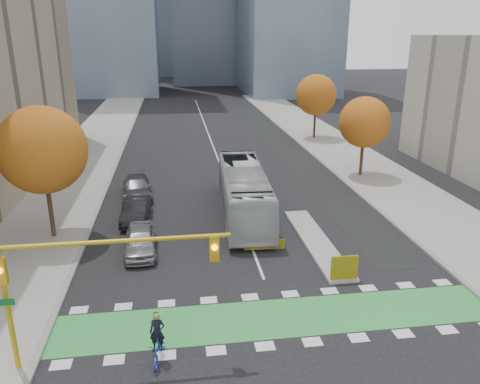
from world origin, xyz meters
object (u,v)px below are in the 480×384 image
object	(u,v)px
hazard_board	(344,268)
bus	(244,191)
traffic_signal_west	(78,271)
tree_west	(42,150)
parked_car_c	(137,188)
parked_car_a	(140,240)
tree_east_far	(316,95)
tree_east_near	(365,122)
cyclist	(158,345)
parked_car_b	(136,210)

from	to	relation	value
hazard_board	bus	xyz separation A→B (m)	(-3.68, 10.01, 0.93)
hazard_board	traffic_signal_west	world-z (taller)	traffic_signal_west
tree_west	parked_car_c	world-z (taller)	tree_west
bus	parked_car_a	distance (m)	8.55
tree_east_far	tree_west	bearing A→B (deg)	-133.30
tree_east_near	cyclist	size ratio (longest dim) A/B	3.36
tree_east_near	cyclist	bearing A→B (deg)	-127.33
cyclist	bus	xyz separation A→B (m)	(5.58, 14.84, 1.03)
cyclist	tree_east_near	bearing A→B (deg)	60.67
tree_west	parked_car_a	world-z (taller)	tree_west
tree_east_far	traffic_signal_west	world-z (taller)	tree_east_far
tree_west	tree_east_near	xyz separation A→B (m)	(24.00, 10.00, -0.75)
tree_east_far	parked_car_a	size ratio (longest dim) A/B	1.71
cyclist	bus	size ratio (longest dim) A/B	0.17
hazard_board	tree_east_near	distance (m)	19.93
tree_east_near	traffic_signal_west	size ratio (longest dim) A/B	0.83
tree_west	parked_car_c	size ratio (longest dim) A/B	1.55
tree_east_near	cyclist	distance (m)	28.76
bus	tree_east_far	bearing A→B (deg)	65.98
parked_car_c	tree_east_far	bearing A→B (deg)	37.82
traffic_signal_west	parked_car_b	world-z (taller)	traffic_signal_west
tree_west	tree_east_far	size ratio (longest dim) A/B	1.08
parked_car_a	tree_east_near	bearing A→B (deg)	33.02
hazard_board	parked_car_a	xyz separation A→B (m)	(-10.50, 4.95, -0.04)
traffic_signal_west	parked_car_b	size ratio (longest dim) A/B	1.86
parked_car_b	parked_car_c	xyz separation A→B (m)	(-0.23, 5.00, 0.01)
tree_east_near	bus	size ratio (longest dim) A/B	0.57
bus	parked_car_c	size ratio (longest dim) A/B	2.35
cyclist	bus	world-z (taller)	bus
parked_car_b	parked_car_c	world-z (taller)	parked_car_c
parked_car_c	parked_car_b	bearing A→B (deg)	-93.09
cyclist	bus	bearing A→B (deg)	77.39
tree_east_far	traffic_signal_west	distance (m)	43.61
bus	parked_car_c	bearing A→B (deg)	150.30
parked_car_b	tree_east_near	bearing A→B (deg)	25.70
tree_east_far	parked_car_a	world-z (taller)	tree_east_far
traffic_signal_west	parked_car_a	size ratio (longest dim) A/B	1.90
hazard_board	tree_east_far	bearing A→B (deg)	75.88
hazard_board	cyclist	xyz separation A→B (m)	(-9.26, -4.83, -0.10)
hazard_board	traffic_signal_west	size ratio (longest dim) A/B	0.16
hazard_board	cyclist	bearing A→B (deg)	-152.44
tree_east_near	parked_car_b	world-z (taller)	tree_east_near
hazard_board	traffic_signal_west	distance (m)	13.23
traffic_signal_west	parked_car_a	bearing A→B (deg)	81.58
tree_east_near	traffic_signal_west	world-z (taller)	tree_east_near
parked_car_c	hazard_board	bearing A→B (deg)	-58.52
tree_east_near	parked_car_a	size ratio (longest dim) A/B	1.58
parked_car_b	parked_car_c	distance (m)	5.01
hazard_board	parked_car_b	bearing A→B (deg)	138.17
traffic_signal_west	bus	distance (m)	17.03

